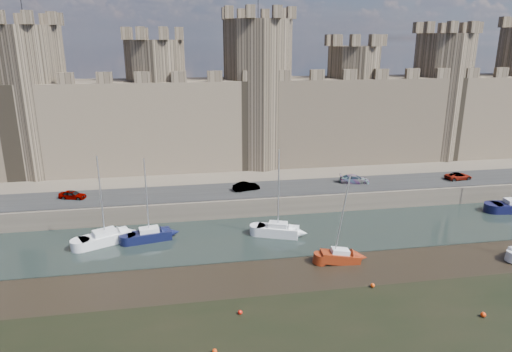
{
  "coord_description": "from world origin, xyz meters",
  "views": [
    {
      "loc": [
        -10.81,
        -25.24,
        22.7
      ],
      "look_at": [
        -2.76,
        22.0,
        8.2
      ],
      "focal_mm": 32.0,
      "sensor_mm": 36.0,
      "label": 1
    }
  ],
  "objects_px": {
    "car_0": "(72,195)",
    "sailboat_1": "(149,235)",
    "car_1": "(246,186)",
    "car_2": "(354,179)",
    "sailboat_4": "(340,256)",
    "car_3": "(458,176)",
    "sailboat_2": "(278,230)",
    "sailboat_0": "(105,237)"
  },
  "relations": [
    {
      "from": "car_3",
      "to": "sailboat_4",
      "type": "height_order",
      "value": "sailboat_4"
    },
    {
      "from": "car_1",
      "to": "sailboat_4",
      "type": "bearing_deg",
      "value": -171.32
    },
    {
      "from": "sailboat_0",
      "to": "car_0",
      "type": "bearing_deg",
      "value": 94.31
    },
    {
      "from": "car_0",
      "to": "sailboat_4",
      "type": "bearing_deg",
      "value": -103.28
    },
    {
      "from": "sailboat_0",
      "to": "sailboat_4",
      "type": "bearing_deg",
      "value": -44.41
    },
    {
      "from": "car_3",
      "to": "sailboat_0",
      "type": "height_order",
      "value": "sailboat_0"
    },
    {
      "from": "car_1",
      "to": "car_2",
      "type": "xyz_separation_m",
      "value": [
        15.99,
        0.67,
        0.01
      ]
    },
    {
      "from": "car_1",
      "to": "car_3",
      "type": "xyz_separation_m",
      "value": [
        31.88,
        -0.32,
        -0.05
      ]
    },
    {
      "from": "sailboat_1",
      "to": "sailboat_4",
      "type": "distance_m",
      "value": 21.94
    },
    {
      "from": "car_3",
      "to": "sailboat_1",
      "type": "bearing_deg",
      "value": 95.75
    },
    {
      "from": "sailboat_1",
      "to": "sailboat_2",
      "type": "xyz_separation_m",
      "value": [
        15.05,
        -1.25,
        0.05
      ]
    },
    {
      "from": "car_2",
      "to": "sailboat_1",
      "type": "xyz_separation_m",
      "value": [
        -28.75,
        -9.62,
        -2.33
      ]
    },
    {
      "from": "car_1",
      "to": "sailboat_1",
      "type": "xyz_separation_m",
      "value": [
        -12.76,
        -8.94,
        -2.32
      ]
    },
    {
      "from": "car_3",
      "to": "car_2",
      "type": "bearing_deg",
      "value": 81.25
    },
    {
      "from": "car_0",
      "to": "sailboat_1",
      "type": "distance_m",
      "value": 13.98
    },
    {
      "from": "sailboat_0",
      "to": "sailboat_1",
      "type": "distance_m",
      "value": 4.96
    },
    {
      "from": "car_0",
      "to": "sailboat_0",
      "type": "xyz_separation_m",
      "value": [
        5.21,
        -9.3,
        -2.29
      ]
    },
    {
      "from": "car_1",
      "to": "sailboat_4",
      "type": "xyz_separation_m",
      "value": [
        7.32,
        -17.77,
        -2.38
      ]
    },
    {
      "from": "car_2",
      "to": "sailboat_0",
      "type": "height_order",
      "value": "sailboat_0"
    },
    {
      "from": "car_1",
      "to": "sailboat_1",
      "type": "bearing_deg",
      "value": 111.3
    },
    {
      "from": "car_2",
      "to": "sailboat_2",
      "type": "bearing_deg",
      "value": 141.36
    },
    {
      "from": "sailboat_4",
      "to": "sailboat_2",
      "type": "bearing_deg",
      "value": 128.24
    },
    {
      "from": "sailboat_1",
      "to": "car_2",
      "type": "bearing_deg",
      "value": 7.12
    },
    {
      "from": "car_2",
      "to": "sailboat_2",
      "type": "height_order",
      "value": "sailboat_2"
    },
    {
      "from": "car_1",
      "to": "sailboat_2",
      "type": "relative_size",
      "value": 0.35
    },
    {
      "from": "car_1",
      "to": "car_2",
      "type": "distance_m",
      "value": 16.0
    },
    {
      "from": "car_2",
      "to": "sailboat_4",
      "type": "relative_size",
      "value": 0.44
    },
    {
      "from": "car_2",
      "to": "sailboat_4",
      "type": "xyz_separation_m",
      "value": [
        -8.66,
        -18.44,
        -2.4
      ]
    },
    {
      "from": "sailboat_1",
      "to": "car_1",
      "type": "bearing_deg",
      "value": 23.65
    },
    {
      "from": "sailboat_2",
      "to": "sailboat_4",
      "type": "relative_size",
      "value": 1.09
    },
    {
      "from": "sailboat_4",
      "to": "sailboat_1",
      "type": "bearing_deg",
      "value": 160.89
    },
    {
      "from": "car_1",
      "to": "sailboat_0",
      "type": "distance_m",
      "value": 19.97
    },
    {
      "from": "car_2",
      "to": "car_1",
      "type": "bearing_deg",
      "value": 105.36
    },
    {
      "from": "car_1",
      "to": "car_2",
      "type": "bearing_deg",
      "value": -101.31
    },
    {
      "from": "sailboat_4",
      "to": "car_0",
      "type": "bearing_deg",
      "value": 153.65
    },
    {
      "from": "sailboat_0",
      "to": "sailboat_2",
      "type": "height_order",
      "value": "sailboat_2"
    },
    {
      "from": "car_0",
      "to": "sailboat_4",
      "type": "distance_m",
      "value": 35.36
    },
    {
      "from": "sailboat_1",
      "to": "sailboat_2",
      "type": "relative_size",
      "value": 0.93
    },
    {
      "from": "car_2",
      "to": "sailboat_0",
      "type": "distance_m",
      "value": 35.12
    },
    {
      "from": "car_0",
      "to": "sailboat_2",
      "type": "height_order",
      "value": "sailboat_2"
    },
    {
      "from": "car_3",
      "to": "sailboat_2",
      "type": "xyz_separation_m",
      "value": [
        -29.59,
        -9.88,
        -2.21
      ]
    },
    {
      "from": "car_2",
      "to": "car_0",
      "type": "bearing_deg",
      "value": 103.39
    }
  ]
}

